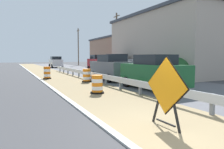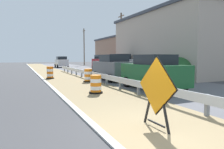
{
  "view_description": "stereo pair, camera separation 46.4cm",
  "coord_description": "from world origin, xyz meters",
  "px_view_note": "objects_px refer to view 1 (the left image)",
  "views": [
    {
      "loc": [
        -3.49,
        -4.0,
        1.87
      ],
      "look_at": [
        2.11,
        7.28,
        0.82
      ],
      "focal_mm": 32.83,
      "sensor_mm": 36.0,
      "label": 1
    },
    {
      "loc": [
        -3.08,
        -4.2,
        1.87
      ],
      "look_at": [
        2.11,
        7.28,
        0.82
      ],
      "focal_mm": 32.83,
      "sensor_mm": 36.0,
      "label": 2
    }
  ],
  "objects_px": {
    "utility_pole_near": "(190,33)",
    "utility_pole_mid": "(116,40)",
    "traffic_barrel_mid": "(47,73)",
    "car_lead_far_lane": "(111,67)",
    "traffic_barrel_close": "(87,76)",
    "car_lead_near_lane": "(153,72)",
    "utility_pole_far": "(78,46)",
    "traffic_barrel_nearest": "(97,85)",
    "car_trailing_near_lane": "(98,63)",
    "car_mid_far_lane": "(117,64)",
    "car_trailing_far_lane": "(56,62)",
    "warning_sign_diamond": "(166,89)"
  },
  "relations": [
    {
      "from": "traffic_barrel_close",
      "to": "traffic_barrel_mid",
      "type": "bearing_deg",
      "value": 122.67
    },
    {
      "from": "car_trailing_far_lane",
      "to": "utility_pole_mid",
      "type": "height_order",
      "value": "utility_pole_mid"
    },
    {
      "from": "traffic_barrel_mid",
      "to": "car_lead_far_lane",
      "type": "bearing_deg",
      "value": -35.72
    },
    {
      "from": "traffic_barrel_mid",
      "to": "car_lead_far_lane",
      "type": "distance_m",
      "value": 5.69
    },
    {
      "from": "traffic_barrel_close",
      "to": "utility_pole_near",
      "type": "bearing_deg",
      "value": -6.15
    },
    {
      "from": "car_lead_near_lane",
      "to": "utility_pole_near",
      "type": "bearing_deg",
      "value": -61.59
    },
    {
      "from": "car_trailing_near_lane",
      "to": "traffic_barrel_nearest",
      "type": "bearing_deg",
      "value": -20.69
    },
    {
      "from": "car_trailing_near_lane",
      "to": "utility_pole_mid",
      "type": "height_order",
      "value": "utility_pole_mid"
    },
    {
      "from": "utility_pole_near",
      "to": "utility_pole_mid",
      "type": "distance_m",
      "value": 14.26
    },
    {
      "from": "warning_sign_diamond",
      "to": "traffic_barrel_nearest",
      "type": "height_order",
      "value": "warning_sign_diamond"
    },
    {
      "from": "car_lead_far_lane",
      "to": "utility_pole_far",
      "type": "xyz_separation_m",
      "value": [
        7.08,
        31.95,
        3.44
      ]
    },
    {
      "from": "warning_sign_diamond",
      "to": "utility_pole_near",
      "type": "distance_m",
      "value": 14.96
    },
    {
      "from": "traffic_barrel_close",
      "to": "car_trailing_near_lane",
      "type": "distance_m",
      "value": 13.57
    },
    {
      "from": "traffic_barrel_mid",
      "to": "utility_pole_mid",
      "type": "relative_size",
      "value": 0.12
    },
    {
      "from": "traffic_barrel_mid",
      "to": "utility_pole_near",
      "type": "xyz_separation_m",
      "value": [
        11.96,
        -4.69,
        3.59
      ]
    },
    {
      "from": "utility_pole_far",
      "to": "traffic_barrel_mid",
      "type": "bearing_deg",
      "value": -112.17
    },
    {
      "from": "traffic_barrel_nearest",
      "to": "car_trailing_near_lane",
      "type": "distance_m",
      "value": 18.55
    },
    {
      "from": "warning_sign_diamond",
      "to": "car_lead_near_lane",
      "type": "relative_size",
      "value": 0.42
    },
    {
      "from": "traffic_barrel_mid",
      "to": "car_lead_near_lane",
      "type": "bearing_deg",
      "value": -61.92
    },
    {
      "from": "traffic_barrel_mid",
      "to": "utility_pole_mid",
      "type": "distance_m",
      "value": 15.72
    },
    {
      "from": "car_trailing_near_lane",
      "to": "utility_pole_mid",
      "type": "xyz_separation_m",
      "value": [
        3.48,
        1.06,
        3.34
      ]
    },
    {
      "from": "traffic_barrel_nearest",
      "to": "warning_sign_diamond",
      "type": "bearing_deg",
      "value": -93.47
    },
    {
      "from": "car_mid_far_lane",
      "to": "utility_pole_near",
      "type": "bearing_deg",
      "value": 30.05
    },
    {
      "from": "car_lead_near_lane",
      "to": "car_trailing_near_lane",
      "type": "xyz_separation_m",
      "value": [
        3.68,
        17.25,
        0.1
      ]
    },
    {
      "from": "car_mid_far_lane",
      "to": "utility_pole_mid",
      "type": "distance_m",
      "value": 9.31
    },
    {
      "from": "traffic_barrel_nearest",
      "to": "car_mid_far_lane",
      "type": "xyz_separation_m",
      "value": [
        6.71,
        10.41,
        0.69
      ]
    },
    {
      "from": "traffic_barrel_close",
      "to": "utility_pole_far",
      "type": "height_order",
      "value": "utility_pole_far"
    },
    {
      "from": "traffic_barrel_close",
      "to": "traffic_barrel_mid",
      "type": "relative_size",
      "value": 0.93
    },
    {
      "from": "traffic_barrel_mid",
      "to": "utility_pole_near",
      "type": "distance_m",
      "value": 13.34
    },
    {
      "from": "warning_sign_diamond",
      "to": "traffic_barrel_mid",
      "type": "bearing_deg",
      "value": -87.35
    },
    {
      "from": "traffic_barrel_nearest",
      "to": "traffic_barrel_mid",
      "type": "distance_m",
      "value": 8.68
    },
    {
      "from": "traffic_barrel_nearest",
      "to": "traffic_barrel_close",
      "type": "distance_m",
      "value": 5.07
    },
    {
      "from": "traffic_barrel_close",
      "to": "car_mid_far_lane",
      "type": "bearing_deg",
      "value": 44.63
    },
    {
      "from": "car_trailing_near_lane",
      "to": "utility_pole_near",
      "type": "height_order",
      "value": "utility_pole_near"
    },
    {
      "from": "traffic_barrel_nearest",
      "to": "traffic_barrel_mid",
      "type": "xyz_separation_m",
      "value": [
        -1.18,
        8.59,
        0.06
      ]
    },
    {
      "from": "traffic_barrel_nearest",
      "to": "utility_pole_far",
      "type": "xyz_separation_m",
      "value": [
        10.49,
        37.24,
        4.06
      ]
    },
    {
      "from": "traffic_barrel_nearest",
      "to": "car_lead_far_lane",
      "type": "bearing_deg",
      "value": 57.17
    },
    {
      "from": "utility_pole_near",
      "to": "car_trailing_far_lane",
      "type": "bearing_deg",
      "value": 105.6
    },
    {
      "from": "utility_pole_mid",
      "to": "car_mid_far_lane",
      "type": "bearing_deg",
      "value": -117.01
    },
    {
      "from": "traffic_barrel_close",
      "to": "utility_pole_near",
      "type": "xyz_separation_m",
      "value": [
        9.61,
        -1.04,
        3.63
      ]
    },
    {
      "from": "car_mid_far_lane",
      "to": "car_trailing_far_lane",
      "type": "relative_size",
      "value": 0.97
    },
    {
      "from": "car_trailing_near_lane",
      "to": "utility_pole_near",
      "type": "distance_m",
      "value": 13.99
    },
    {
      "from": "traffic_barrel_nearest",
      "to": "car_trailing_near_lane",
      "type": "xyz_separation_m",
      "value": [
        7.17,
        17.09,
        0.69
      ]
    },
    {
      "from": "traffic_barrel_mid",
      "to": "utility_pole_near",
      "type": "height_order",
      "value": "utility_pole_near"
    },
    {
      "from": "car_lead_far_lane",
      "to": "warning_sign_diamond",
      "type": "bearing_deg",
      "value": 159.83
    },
    {
      "from": "traffic_barrel_close",
      "to": "car_trailing_far_lane",
      "type": "bearing_deg",
      "value": 84.19
    },
    {
      "from": "car_lead_near_lane",
      "to": "car_lead_far_lane",
      "type": "distance_m",
      "value": 5.45
    },
    {
      "from": "traffic_barrel_nearest",
      "to": "utility_pole_mid",
      "type": "height_order",
      "value": "utility_pole_mid"
    },
    {
      "from": "utility_pole_near",
      "to": "utility_pole_mid",
      "type": "relative_size",
      "value": 0.91
    },
    {
      "from": "traffic_barrel_mid",
      "to": "utility_pole_far",
      "type": "distance_m",
      "value": 31.19
    }
  ]
}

